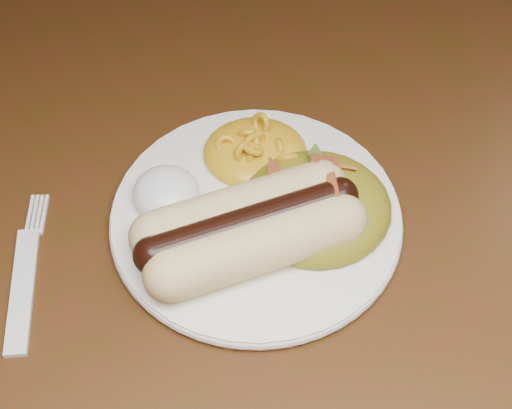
{
  "coord_description": "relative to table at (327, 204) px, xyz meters",
  "views": [
    {
      "loc": [
        -0.07,
        -0.43,
        1.21
      ],
      "look_at": [
        -0.07,
        -0.09,
        0.77
      ],
      "focal_mm": 55.0,
      "sensor_mm": 36.0,
      "label": 1
    }
  ],
  "objects": [
    {
      "name": "taco_salad",
      "position": [
        -0.02,
        -0.09,
        0.12
      ],
      "size": [
        0.11,
        0.1,
        0.05
      ],
      "rotation": [
        0.0,
        0.0,
        -0.38
      ],
      "color": "#B5580F",
      "rests_on": "plate"
    },
    {
      "name": "hotdog",
      "position": [
        -0.07,
        -0.11,
        0.12
      ],
      "size": [
        0.14,
        0.11,
        0.04
      ],
      "rotation": [
        0.0,
        0.0,
        0.35
      ],
      "color": "#F7E296",
      "rests_on": "plate"
    },
    {
      "name": "mac_and_cheese",
      "position": [
        -0.06,
        -0.03,
        0.12
      ],
      "size": [
        0.08,
        0.08,
        0.03
      ],
      "primitive_type": "ellipsoid",
      "rotation": [
        0.0,
        0.0,
        0.08
      ],
      "color": "yellow",
      "rests_on": "plate"
    },
    {
      "name": "table",
      "position": [
        0.0,
        0.0,
        0.0
      ],
      "size": [
        1.6,
        0.9,
        0.75
      ],
      "color": "#451C0F",
      "rests_on": "floor"
    },
    {
      "name": "fork",
      "position": [
        -0.23,
        -0.14,
        0.09
      ],
      "size": [
        0.03,
        0.15,
        0.0
      ],
      "primitive_type": "cube",
      "rotation": [
        0.0,
        0.0,
        0.06
      ],
      "color": "white",
      "rests_on": "table"
    },
    {
      "name": "plate",
      "position": [
        -0.07,
        -0.09,
        0.1
      ],
      "size": [
        0.22,
        0.22,
        0.01
      ],
      "primitive_type": "cylinder",
      "rotation": [
        0.0,
        0.0,
        0.07
      ],
      "color": "white",
      "rests_on": "table"
    },
    {
      "name": "sour_cream",
      "position": [
        -0.13,
        -0.07,
        0.12
      ],
      "size": [
        0.05,
        0.05,
        0.03
      ],
      "primitive_type": "ellipsoid",
      "rotation": [
        0.0,
        0.0,
        0.15
      ],
      "color": "white",
      "rests_on": "plate"
    }
  ]
}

